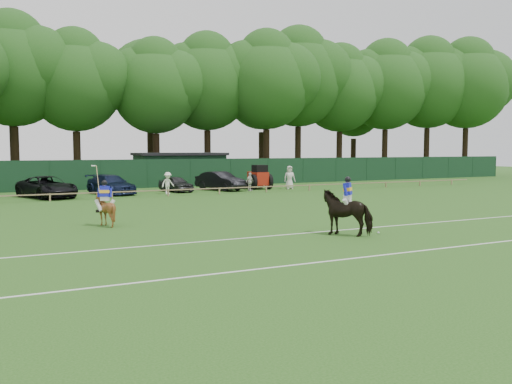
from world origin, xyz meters
TOP-DOWN VIEW (x-y plane):
  - ground at (0.00, 0.00)m, footprint 160.00×160.00m
  - horse_dark at (2.03, -2.03)m, footprint 2.10×2.24m
  - horse_chestnut at (-6.09, 4.78)m, footprint 1.59×1.66m
  - suv_black at (-6.89, 20.72)m, footprint 4.17×5.93m
  - sedan_navy at (-2.29, 21.65)m, footprint 3.38×5.37m
  - hatch_grey at (2.83, 21.73)m, footprint 2.18×3.92m
  - estate_black at (6.60, 21.59)m, footprint 3.07×4.94m
  - spectator_left at (1.60, 19.94)m, footprint 1.20×0.89m
  - spectator_mid at (8.43, 19.80)m, footprint 0.95×0.72m
  - spectator_right at (12.39, 20.15)m, footprint 1.08×0.83m
  - rider_dark at (2.04, -2.04)m, footprint 0.80×0.72m
  - rider_chestnut at (-6.10, 4.77)m, footprint 0.90×0.78m
  - polo_ball at (3.26, -2.46)m, footprint 0.09×0.09m
  - pitch_lines at (0.00, -3.50)m, footprint 60.00×5.10m
  - pitch_rail at (0.00, 18.00)m, footprint 62.10×0.10m
  - perimeter_fence at (0.00, 27.00)m, footprint 92.08×0.08m
  - utility_shed at (6.00, 30.00)m, footprint 8.40×4.40m
  - tree_row at (2.00, 35.00)m, footprint 96.00×12.00m
  - tractor at (10.06, 21.37)m, footprint 1.76×2.50m

SIDE VIEW (x-z plane):
  - ground at x=0.00m, z-range 0.00..0.00m
  - tree_row at x=2.00m, z-range -10.50..10.50m
  - pitch_lines at x=0.00m, z-range 0.00..0.01m
  - polo_ball at x=3.26m, z-range 0.00..0.09m
  - pitch_rail at x=0.00m, z-range 0.20..0.70m
  - hatch_grey at x=2.83m, z-range 0.00..1.26m
  - horse_chestnut at x=-6.09m, z-range 0.00..1.43m
  - sedan_navy at x=-2.29m, z-range 0.00..1.45m
  - spectator_mid at x=8.43m, z-range 0.00..1.50m
  - suv_black at x=-6.89m, z-range 0.00..1.50m
  - estate_black at x=6.60m, z-range 0.00..1.54m
  - spectator_left at x=1.60m, z-range 0.00..1.65m
  - horse_dark at x=2.03m, z-range 0.00..1.79m
  - tractor at x=10.06m, z-range -0.06..2.00m
  - spectator_right at x=12.39m, z-range 0.00..1.97m
  - perimeter_fence at x=0.00m, z-range 0.00..2.50m
  - rider_chestnut at x=-6.10m, z-range 0.37..2.42m
  - utility_shed at x=6.00m, z-range 0.02..3.06m
  - rider_dark at x=2.04m, z-range 0.97..2.38m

